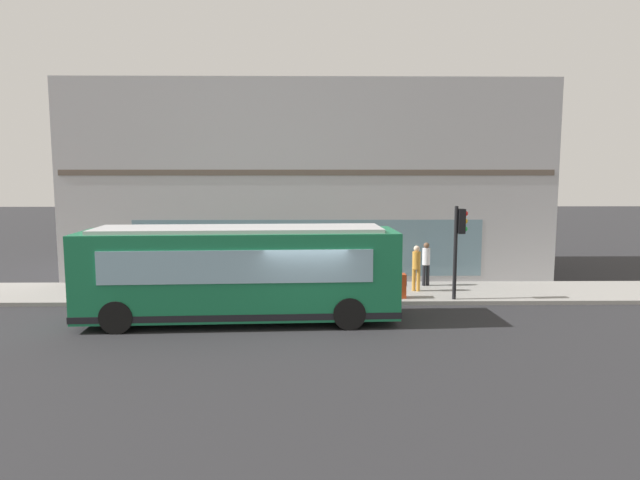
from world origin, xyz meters
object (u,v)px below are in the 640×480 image
at_px(fire_hydrant, 268,278).
at_px(pedestrian_by_light_pole, 154,274).
at_px(city_bus_nearside, 240,274).
at_px(pedestrian_walking_along_curb, 416,265).
at_px(newspaper_vending_box, 400,286).
at_px(traffic_light_near_corner, 459,235).
at_px(pedestrian_near_building_entrance, 426,261).

relative_size(fire_hydrant, pedestrian_by_light_pole, 0.47).
xyz_separation_m(city_bus_nearside, pedestrian_walking_along_curb, (3.87, -6.42, -0.36)).
distance_m(city_bus_nearside, pedestrian_walking_along_curb, 7.50).
relative_size(city_bus_nearside, pedestrian_by_light_pole, 6.39).
height_order(pedestrian_walking_along_curb, newspaper_vending_box, pedestrian_walking_along_curb).
relative_size(traffic_light_near_corner, pedestrian_walking_along_curb, 1.91).
bearing_deg(newspaper_vending_box, traffic_light_near_corner, -97.10).
bearing_deg(fire_hydrant, pedestrian_by_light_pole, 115.43).
bearing_deg(pedestrian_walking_along_curb, pedestrian_near_building_entrance, -29.53).
height_order(traffic_light_near_corner, fire_hydrant, traffic_light_near_corner).
xyz_separation_m(city_bus_nearside, pedestrian_near_building_entrance, (4.93, -7.01, -0.37)).
bearing_deg(fire_hydrant, pedestrian_walking_along_curb, -97.95).
distance_m(city_bus_nearside, pedestrian_near_building_entrance, 8.58).
relative_size(pedestrian_near_building_entrance, pedestrian_by_light_pole, 1.12).
distance_m(fire_hydrant, newspaper_vending_box, 5.46).
bearing_deg(traffic_light_near_corner, city_bus_nearside, 107.51).
relative_size(city_bus_nearside, traffic_light_near_corner, 2.96).
distance_m(fire_hydrant, pedestrian_by_light_pole, 4.52).
xyz_separation_m(pedestrian_walking_along_curb, pedestrian_by_light_pole, (-1.11, 9.94, -0.14)).
relative_size(traffic_light_near_corner, pedestrian_by_light_pole, 2.16).
relative_size(city_bus_nearside, pedestrian_walking_along_curb, 5.64).
bearing_deg(newspaper_vending_box, pedestrian_near_building_entrance, -32.09).
bearing_deg(city_bus_nearside, pedestrian_walking_along_curb, -58.91).
bearing_deg(pedestrian_walking_along_curb, pedestrian_by_light_pole, 96.35).
bearing_deg(traffic_light_near_corner, newspaper_vending_box, 82.90).
relative_size(fire_hydrant, pedestrian_walking_along_curb, 0.41).
height_order(fire_hydrant, pedestrian_by_light_pole, pedestrian_by_light_pole).
relative_size(pedestrian_near_building_entrance, newspaper_vending_box, 1.98).
distance_m(pedestrian_near_building_entrance, newspaper_vending_box, 2.71).
xyz_separation_m(fire_hydrant, newspaper_vending_box, (-2.01, -5.08, 0.09)).
height_order(traffic_light_near_corner, pedestrian_by_light_pole, traffic_light_near_corner).
height_order(traffic_light_near_corner, pedestrian_near_building_entrance, traffic_light_near_corner).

